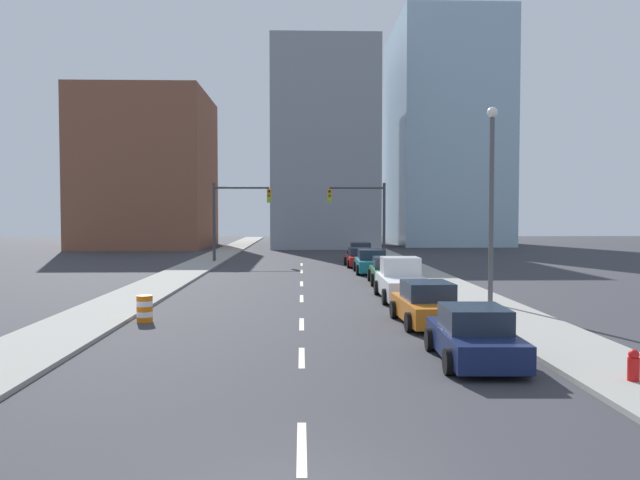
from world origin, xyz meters
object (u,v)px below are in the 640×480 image
Objects in this scene: traffic_barrel at (145,309)px; fire_hydrant at (634,368)px; sedan_orange at (427,305)px; sedan_green at (387,271)px; sedan_red at (360,258)px; pickup_truck_white at (402,282)px; traffic_signal_right at (368,211)px; traffic_signal_left at (231,211)px; sedan_tan at (360,253)px; street_lamp at (492,191)px; sedan_teal at (371,262)px; sedan_navy at (474,337)px.

fire_hydrant is at bearing -33.87° from traffic_barrel.
sedan_orange is 12.85m from sedan_green.
sedan_red is at bearing 88.21° from sedan_orange.
sedan_orange reaches higher than fire_hydrant.
sedan_orange is 0.83× the size of pickup_truck_white.
traffic_signal_right is at bearing 88.85° from pickup_truck_white.
traffic_signal_right is (10.92, 0.00, 0.00)m from traffic_signal_left.
sedan_tan reaches higher than sedan_red.
traffic_signal_left is at bearing 107.44° from sedan_orange.
street_lamp is at bearing -68.09° from sedan_green.
fire_hydrant is 0.18× the size of sedan_tan.
sedan_green is 0.93× the size of sedan_teal.
traffic_barrel is at bearing 149.82° from sedan_navy.
traffic_barrel is at bearing 146.13° from fire_hydrant.
sedan_tan is at bearing 89.67° from sedan_teal.
sedan_tan is at bearing 91.27° from sedan_navy.
sedan_orange is 1.01× the size of sedan_green.
fire_hydrant is at bearing -86.70° from traffic_signal_right.
sedan_navy is at bearing -109.28° from street_lamp.
street_lamp is at bearing -76.39° from sedan_teal.
traffic_signal_right is 1.43× the size of sedan_orange.
sedan_green is (0.20, 6.30, -0.09)m from pickup_truck_white.
sedan_tan reaches higher than traffic_barrel.
fire_hydrant is 14.74m from pickup_truck_white.
sedan_navy reaches higher than traffic_barrel.
sedan_red is (9.89, -4.16, -3.51)m from traffic_signal_left.
sedan_green is at bearing 97.21° from fire_hydrant.
traffic_signal_left is 18.92m from sedan_green.
pickup_truck_white is (0.18, 6.55, 0.08)m from sedan_orange.
traffic_signal_left is at bearing 90.10° from traffic_barrel.
fire_hydrant is (12.96, -8.70, -0.06)m from traffic_barrel.
sedan_green is 1.00× the size of sedan_red.
sedan_teal is (10.13, 18.18, 0.23)m from traffic_barrel.
sedan_teal is at bearing 94.46° from sedan_green.
traffic_signal_left reaches higher than traffic_barrel.
sedan_green is 16.58m from sedan_tan.
sedan_tan reaches higher than fire_hydrant.
sedan_orange is at bearing -89.36° from sedan_teal.
sedan_orange is (9.95, -0.79, 0.20)m from traffic_barrel.
traffic_signal_left reaches higher than fire_hydrant.
sedan_navy is at bearing -88.29° from sedan_green.
pickup_truck_white is at bearing -64.89° from traffic_signal_left.
street_lamp is 25.85m from sedan_tan.
sedan_red is 5.33m from sedan_tan.
sedan_tan is (-3.00, 25.35, -4.08)m from street_lamp.
traffic_barrel is 14.46m from street_lamp.
sedan_green is at bearing -88.05° from sedan_tan.
traffic_signal_right is 9.95m from sedan_teal.
sedan_navy is 0.95× the size of sedan_tan.
street_lamp reaches higher than sedan_navy.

